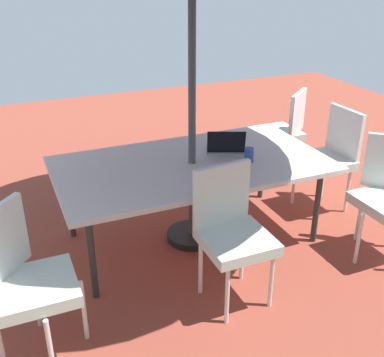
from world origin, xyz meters
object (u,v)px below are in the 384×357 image
at_px(laptop, 226,147).
at_px(cup, 249,155).
at_px(chair_north, 232,229).
at_px(chair_northeast, 26,277).
at_px(chair_southwest, 282,129).
at_px(chair_west, 330,154).
at_px(dining_table, 192,167).

relative_size(laptop, cup, 3.33).
height_order(chair_north, chair_northeast, same).
xyz_separation_m(chair_southwest, chair_west, (-0.02, 0.79, 0.00)).
relative_size(chair_west, laptop, 2.50).
bearing_deg(chair_northeast, chair_west, -30.94).
relative_size(chair_north, chair_northeast, 1.00).
bearing_deg(dining_table, chair_northeast, 30.02).
bearing_deg(chair_northeast, laptop, -20.18).
distance_m(chair_northeast, cup, 1.96).
bearing_deg(chair_north, chair_southwest, 42.95).
height_order(dining_table, chair_southwest, chair_southwest).
height_order(dining_table, chair_north, chair_north).
relative_size(dining_table, chair_north, 2.25).
bearing_deg(chair_north, dining_table, 81.61).
distance_m(chair_north, cup, 0.83).
distance_m(chair_north, chair_west, 1.70).
bearing_deg(chair_southwest, dining_table, -8.81).
height_order(chair_north, laptop, chair_north).
xyz_separation_m(chair_northeast, chair_west, (-2.83, -0.84, 0.00)).
bearing_deg(chair_north, cup, 48.05).
bearing_deg(laptop, cup, 130.07).
height_order(dining_table, cup, cup).
relative_size(dining_table, cup, 18.79).
distance_m(dining_table, chair_west, 1.44).
bearing_deg(chair_north, chair_west, 24.53).
bearing_deg(laptop, chair_southwest, -122.24).
bearing_deg(chair_west, cup, -80.58).
bearing_deg(chair_northeast, chair_southwest, -17.45).
height_order(chair_northeast, chair_west, same).
relative_size(dining_table, chair_northeast, 2.25).
distance_m(dining_table, chair_north, 0.82).
xyz_separation_m(dining_table, chair_north, (0.04, 0.81, -0.13)).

